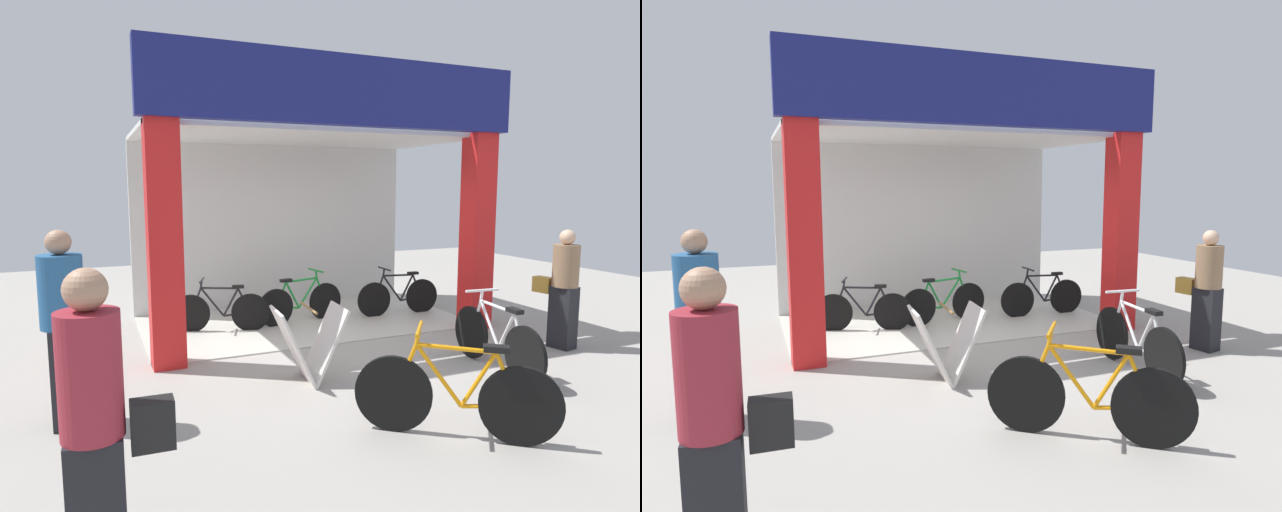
{
  "view_description": "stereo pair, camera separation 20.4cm",
  "coord_description": "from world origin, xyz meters",
  "views": [
    {
      "loc": [
        -3.12,
        -6.54,
        2.17
      ],
      "look_at": [
        0.0,
        0.69,
        1.15
      ],
      "focal_mm": 30.28,
      "sensor_mm": 36.0,
      "label": 1
    },
    {
      "loc": [
        -2.94,
        -6.62,
        2.17
      ],
      "look_at": [
        0.0,
        0.69,
        1.15
      ],
      "focal_mm": 30.28,
      "sensor_mm": 36.0,
      "label": 2
    }
  ],
  "objects": [
    {
      "name": "bicycle_inside_1",
      "position": [
        1.64,
        1.14,
        0.33
      ],
      "size": [
        1.5,
        0.41,
        0.83
      ],
      "color": "black",
      "rests_on": "ground"
    },
    {
      "name": "bicycle_inside_2",
      "position": [
        -0.06,
        1.3,
        0.34
      ],
      "size": [
        1.51,
        0.42,
        0.84
      ],
      "color": "black",
      "rests_on": "ground"
    },
    {
      "name": "bicycle_parked_1",
      "position": [
        -0.29,
        -2.93,
        0.39
      ],
      "size": [
        1.41,
        1.13,
        0.97
      ],
      "color": "black",
      "rests_on": "ground"
    },
    {
      "name": "ground_plane",
      "position": [
        0.0,
        0.0,
        0.0
      ],
      "size": [
        17.98,
        17.98,
        0.0
      ],
      "primitive_type": "plane",
      "color": "#9E9991",
      "rests_on": "ground"
    },
    {
      "name": "pedestrian_2",
      "position": [
        -3.13,
        -3.66,
        0.91
      ],
      "size": [
        0.57,
        0.33,
        1.77
      ],
      "color": "black",
      "rests_on": "ground"
    },
    {
      "name": "sandwich_board_sign",
      "position": [
        -0.92,
        -1.14,
        0.42
      ],
      "size": [
        0.82,
        0.62,
        0.86
      ],
      "color": "silver",
      "rests_on": "ground"
    },
    {
      "name": "pedestrian_1",
      "position": [
        2.69,
        -1.31,
        0.82
      ],
      "size": [
        0.39,
        0.65,
        1.6
      ],
      "color": "black",
      "rests_on": "ground"
    },
    {
      "name": "pedestrian_0",
      "position": [
        -3.37,
        -1.3,
        0.94
      ],
      "size": [
        0.39,
        0.39,
        1.79
      ],
      "color": "black",
      "rests_on": "ground"
    },
    {
      "name": "shop_facade",
      "position": [
        0.0,
        1.35,
        2.02
      ],
      "size": [
        5.19,
        3.06,
        3.82
      ],
      "color": "beige",
      "rests_on": "ground"
    },
    {
      "name": "bicycle_inside_0",
      "position": [
        -1.36,
        1.28,
        0.32
      ],
      "size": [
        1.4,
        0.53,
        0.8
      ],
      "color": "black",
      "rests_on": "ground"
    },
    {
      "name": "bicycle_parked_0",
      "position": [
        1.25,
        -1.69,
        0.37
      ],
      "size": [
        0.46,
        1.68,
        0.92
      ],
      "color": "black",
      "rests_on": "ground"
    }
  ]
}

